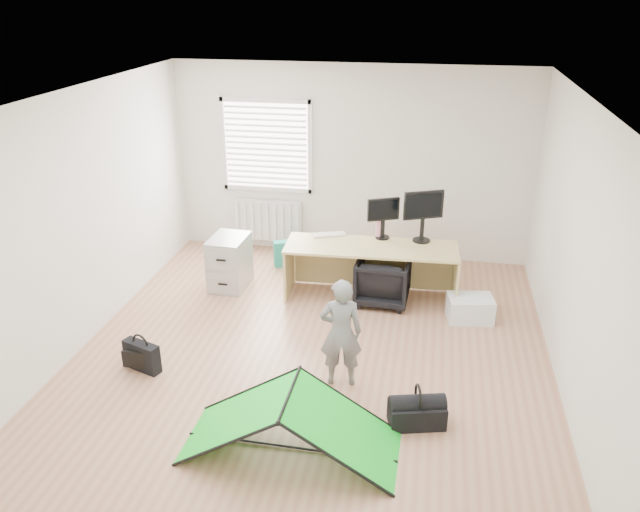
% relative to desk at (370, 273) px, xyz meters
% --- Properties ---
extents(ground, '(5.50, 5.50, 0.00)m').
position_rel_desk_xyz_m(ground, '(-0.46, -1.33, -0.36)').
color(ground, '#AC785B').
rests_on(ground, ground).
extents(back_wall, '(5.00, 0.02, 2.70)m').
position_rel_desk_xyz_m(back_wall, '(-0.46, 1.42, 0.99)').
color(back_wall, silver).
rests_on(back_wall, ground).
extents(window, '(1.20, 0.06, 1.20)m').
position_rel_desk_xyz_m(window, '(-1.66, 1.38, 1.19)').
color(window, silver).
rests_on(window, back_wall).
extents(radiator, '(1.00, 0.12, 0.60)m').
position_rel_desk_xyz_m(radiator, '(-1.66, 1.34, 0.09)').
color(radiator, silver).
rests_on(radiator, back_wall).
extents(desk, '(2.13, 0.76, 0.72)m').
position_rel_desk_xyz_m(desk, '(0.00, 0.00, 0.00)').
color(desk, tan).
rests_on(desk, ground).
extents(filing_cabinet, '(0.46, 0.60, 0.68)m').
position_rel_desk_xyz_m(filing_cabinet, '(-1.83, 0.02, -0.02)').
color(filing_cabinet, '#A9ADAE').
rests_on(filing_cabinet, ground).
extents(monitor_left, '(0.40, 0.25, 0.39)m').
position_rel_desk_xyz_m(monitor_left, '(0.11, 0.29, 0.55)').
color(monitor_left, black).
rests_on(monitor_left, desk).
extents(monitor_right, '(0.50, 0.30, 0.48)m').
position_rel_desk_xyz_m(monitor_right, '(0.59, 0.28, 0.60)').
color(monitor_right, black).
rests_on(monitor_right, desk).
extents(keyboard, '(0.45, 0.29, 0.02)m').
position_rel_desk_xyz_m(keyboard, '(-0.57, 0.26, 0.37)').
color(keyboard, beige).
rests_on(keyboard, desk).
extents(thermos, '(0.09, 0.09, 0.26)m').
position_rel_desk_xyz_m(thermos, '(0.06, 0.30, 0.49)').
color(thermos, '#D47790').
rests_on(thermos, desk).
extents(office_chair, '(0.67, 0.68, 0.60)m').
position_rel_desk_xyz_m(office_chair, '(0.16, -0.05, -0.06)').
color(office_chair, black).
rests_on(office_chair, ground).
extents(person, '(0.45, 0.34, 1.13)m').
position_rel_desk_xyz_m(person, '(-0.09, -1.84, 0.21)').
color(person, slate).
rests_on(person, ground).
extents(kite, '(1.84, 0.82, 0.57)m').
position_rel_desk_xyz_m(kite, '(-0.35, -2.88, -0.07)').
color(kite, '#14D828').
rests_on(kite, ground).
extents(storage_crate, '(0.57, 0.44, 0.29)m').
position_rel_desk_xyz_m(storage_crate, '(1.22, -0.32, -0.21)').
color(storage_crate, white).
rests_on(storage_crate, ground).
extents(tote_bag, '(0.34, 0.24, 0.37)m').
position_rel_desk_xyz_m(tote_bag, '(-1.28, 0.79, -0.17)').
color(tote_bag, '#1D8574').
rests_on(tote_bag, ground).
extents(laptop_bag, '(0.43, 0.26, 0.31)m').
position_rel_desk_xyz_m(laptop_bag, '(-2.12, -1.99, -0.20)').
color(laptop_bag, black).
rests_on(laptop_bag, ground).
extents(white_box, '(0.14, 0.14, 0.11)m').
position_rel_desk_xyz_m(white_box, '(-2.19, -1.90, -0.30)').
color(white_box, silver).
rests_on(white_box, ground).
extents(duffel_bag, '(0.54, 0.37, 0.22)m').
position_rel_desk_xyz_m(duffel_bag, '(0.69, -2.36, -0.25)').
color(duffel_bag, black).
rests_on(duffel_bag, ground).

